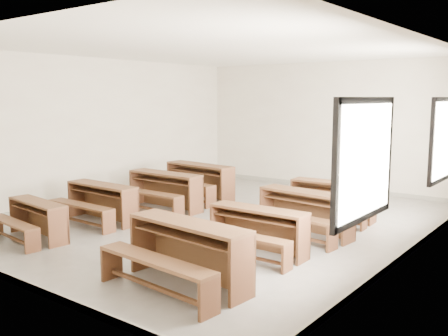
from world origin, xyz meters
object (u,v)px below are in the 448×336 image
Objects in this scene: desk_set_0 at (35,217)px; desk_set_3 at (198,179)px; desk_set_1 at (100,200)px; desk_set_2 at (163,188)px; desk_set_4 at (185,249)px; desk_set_6 at (304,210)px; desk_set_7 at (331,198)px; desk_set_5 at (257,228)px.

desk_set_0 is 0.79× the size of desk_set_3.
desk_set_2 is (0.20, 1.48, 0.03)m from desk_set_1.
desk_set_0 is at bearing -176.15° from desk_set_4.
desk_set_6 is at bearing 24.03° from desk_set_1.
desk_set_7 is (3.14, 1.35, -0.03)m from desk_set_2.
desk_set_2 is (0.14, 2.86, 0.08)m from desk_set_0.
desk_set_1 is 0.87× the size of desk_set_4.
desk_set_5 is at bearing 31.04° from desk_set_0.
desk_set_6 is at bearing -14.98° from desk_set_3.
desk_set_4 reaches higher than desk_set_6.
desk_set_4 reaches higher than desk_set_7.
desk_set_2 is 3.42m from desk_set_7.
desk_set_6 is (3.27, 0.03, -0.01)m from desk_set_2.
desk_set_2 is 3.27m from desk_set_6.
desk_set_3 is at bearing 164.88° from desk_set_6.
desk_set_3 reaches higher than desk_set_7.
desk_set_4 is 2.92m from desk_set_6.
desk_set_6 is at bearing -88.18° from desk_set_7.
desk_set_3 is at bearing 140.64° from desk_set_5.
desk_set_2 is at bearing -160.23° from desk_set_7.
desk_set_2 reaches higher than desk_set_0.
desk_set_5 is (3.20, -1.32, -0.05)m from desk_set_2.
desk_set_4 is at bearing -86.49° from desk_set_6.
desk_set_6 reaches higher than desk_set_7.
desk_set_0 is 0.89× the size of desk_set_7.
desk_set_4 is (3.40, -1.41, 0.05)m from desk_set_1.
desk_set_7 is (3.35, 2.83, 0.00)m from desk_set_1.
desk_set_5 is at bearing -32.67° from desk_set_3.
desk_set_4 reaches higher than desk_set_1.
desk_set_2 is at bearing -78.77° from desk_set_3.
desk_set_1 is 2.75m from desk_set_3.
desk_set_6 is (0.07, 2.92, -0.03)m from desk_set_4.
desk_set_3 is 1.19× the size of desk_set_5.
desk_set_1 is 3.78m from desk_set_6.
desk_set_3 is 1.01× the size of desk_set_4.
desk_set_4 reaches higher than desk_set_0.
desk_set_5 is at bearing 3.32° from desk_set_1.
desk_set_3 is 3.62m from desk_set_6.
desk_set_3 is (-0.14, 1.27, 0.02)m from desk_set_2.
desk_set_4 is at bearing -42.73° from desk_set_2.
desk_set_5 is (3.40, 0.17, -0.01)m from desk_set_1.
desk_set_5 reaches higher than desk_set_0.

